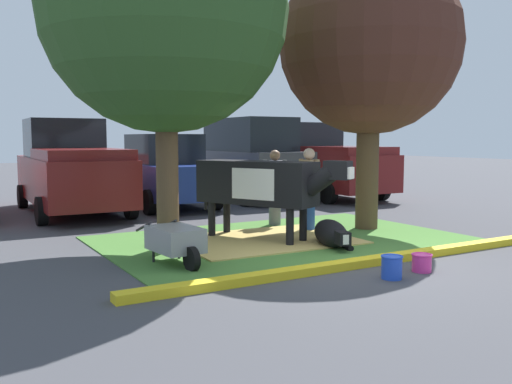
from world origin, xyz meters
name	(u,v)px	position (x,y,z in m)	size (l,w,h in m)	color
ground_plane	(349,261)	(0.00, 0.00, 0.00)	(80.00, 80.00, 0.00)	#424247
grass_island	(284,240)	(0.09, 2.00, 0.01)	(6.65, 4.48, 0.02)	#477A33
curb_yellow	(370,261)	(0.09, -0.39, 0.06)	(7.85, 0.24, 0.12)	yellow
hay_bedding	(264,240)	(-0.30, 2.06, 0.03)	(3.20, 2.40, 0.04)	tan
shade_tree_left	(165,9)	(-2.12, 2.25, 4.03)	(4.11, 4.11, 6.10)	brown
shade_tree_right	(370,45)	(2.30, 2.20, 3.82)	(3.73, 3.73, 5.71)	#4C3823
cow_holstein	(261,183)	(-0.31, 2.16, 1.08)	(1.78, 2.94, 1.53)	black
calf_lying	(331,234)	(0.44, 1.01, 0.24)	(0.80, 1.33, 0.48)	black
person_handler	(275,185)	(0.88, 3.57, 0.89)	(0.42, 0.38, 1.66)	slate
person_visitor_near	(309,187)	(1.08, 2.58, 0.92)	(0.34, 0.52, 1.71)	#23478C
wheelbarrow	(176,240)	(-2.45, 1.08, 0.39)	(0.68, 1.62, 0.63)	gray
bucket_blue	(392,267)	(-0.22, -1.16, 0.17)	(0.30, 0.30, 0.32)	blue
bucket_pink	(422,262)	(0.44, -1.08, 0.14)	(0.30, 0.30, 0.26)	#EA3893
pickup_truck_black	(71,169)	(-2.49, 8.00, 1.11)	(2.31, 5.44, 2.42)	maroon
sedan_blue	(164,172)	(0.02, 7.99, 0.98)	(2.10, 4.44, 2.02)	navy
suv_dark_grey	(249,159)	(2.98, 8.38, 1.27)	(2.20, 4.64, 2.52)	#3D3D42
pickup_truck_maroon	(320,163)	(5.38, 7.94, 1.11)	(2.31, 5.44, 2.42)	maroon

